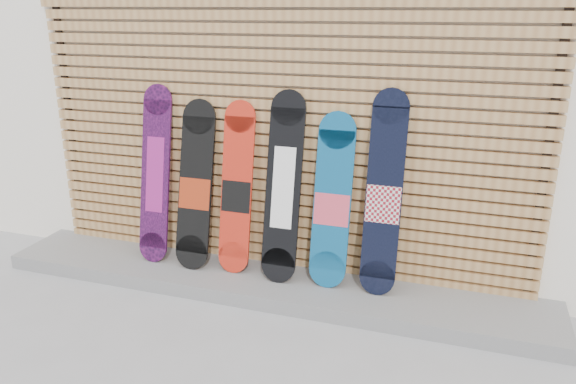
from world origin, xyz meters
name	(u,v)px	position (x,y,z in m)	size (l,w,h in m)	color
ground	(252,336)	(0.00, 0.00, 0.00)	(80.00, 80.00, 0.00)	gray
building	(402,46)	(0.50, 3.50, 1.80)	(12.00, 5.00, 3.60)	white
concrete_step	(266,283)	(-0.15, 0.68, 0.06)	(4.60, 0.70, 0.12)	slate
slat_wall	(276,140)	(-0.15, 0.97, 1.21)	(4.26, 0.08, 2.29)	#A87846
snowboard_0	(155,175)	(-1.18, 0.78, 0.87)	(0.26, 0.33, 1.51)	black
snowboard_1	(195,186)	(-0.80, 0.77, 0.81)	(0.30, 0.35, 1.40)	black
snowboard_2	(237,189)	(-0.44, 0.79, 0.81)	(0.27, 0.30, 1.41)	red
snowboard_3	(283,188)	(-0.02, 0.77, 0.87)	(0.29, 0.35, 1.51)	black
snowboard_4	(332,202)	(0.37, 0.79, 0.79)	(0.29, 0.30, 1.37)	#0D4F7E
snowboard_5	(384,195)	(0.77, 0.79, 0.89)	(0.27, 0.30, 1.56)	black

